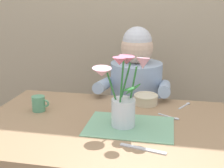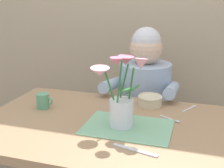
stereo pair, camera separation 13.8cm
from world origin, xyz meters
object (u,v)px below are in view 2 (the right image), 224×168
Objects in this scene: flower_vase at (121,97)px; ceramic_mug at (43,101)px; dinner_knife at (135,150)px; seated_person at (144,112)px; ceramic_bowl at (150,100)px.

ceramic_mug is at bearing 167.42° from flower_vase.
dinner_knife is at bearing -59.67° from flower_vase.
seated_person is 0.73m from ceramic_mug.
flower_vase is 2.45× the size of ceramic_bowl.
flower_vase is (0.01, -0.64, 0.32)m from seated_person.
seated_person is at bearing 111.09° from dinner_knife.
seated_person is 0.40m from ceramic_bowl.
seated_person is 0.71m from flower_vase.
dinner_knife is at bearing -86.32° from ceramic_bowl.
seated_person is at bearing 49.96° from ceramic_mug.
ceramic_bowl is at bearing -72.60° from seated_person.
dinner_knife is at bearing -27.51° from ceramic_mug.
ceramic_mug reaches higher than ceramic_bowl.
flower_vase is 1.75× the size of dinner_knife.
ceramic_mug is (-0.57, 0.30, 0.04)m from dinner_knife.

